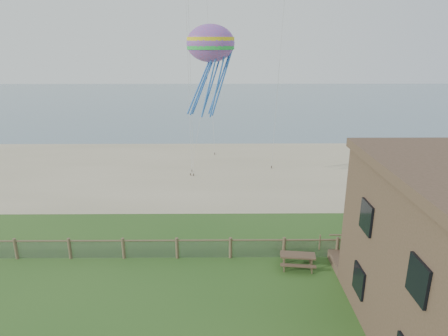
{
  "coord_description": "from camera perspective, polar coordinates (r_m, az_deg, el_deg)",
  "views": [
    {
      "loc": [
        -0.54,
        -13.91,
        11.74
      ],
      "look_at": [
        -0.35,
        8.0,
        4.69
      ],
      "focal_mm": 32.0,
      "sensor_mm": 36.0,
      "label": 1
    }
  ],
  "objects": [
    {
      "name": "octopus_kite",
      "position": [
        31.39,
        -1.9,
        13.92
      ],
      "size": [
        3.84,
        2.9,
        7.39
      ],
      "primitive_type": null,
      "rotation": [
        0.0,
        0.0,
        -0.11
      ],
      "color": "#F7275A"
    },
    {
      "name": "ocean",
      "position": [
        80.77,
        -0.11,
        9.47
      ],
      "size": [
        160.0,
        68.0,
        0.02
      ],
      "primitive_type": "cube",
      "color": "slate",
      "rests_on": "ground"
    },
    {
      "name": "picnic_table",
      "position": [
        22.44,
        10.46,
        -12.88
      ],
      "size": [
        2.02,
        1.62,
        0.78
      ],
      "primitive_type": null,
      "rotation": [
        0.0,
        0.0,
        -0.12
      ],
      "color": "brown",
      "rests_on": "ground"
    },
    {
      "name": "chainlink_fence",
      "position": [
        22.85,
        0.94,
        -11.5
      ],
      "size": [
        36.2,
        0.2,
        1.25
      ],
      "primitive_type": null,
      "color": "brown",
      "rests_on": "ground"
    },
    {
      "name": "sand_beach",
      "position": [
        37.79,
        0.35,
        -0.27
      ],
      "size": [
        72.0,
        20.0,
        0.02
      ],
      "primitive_type": "cube",
      "color": "tan",
      "rests_on": "ground"
    },
    {
      "name": "ground",
      "position": [
        18.21,
        1.42,
        -22.31
      ],
      "size": [
        160.0,
        160.0,
        0.0
      ],
      "primitive_type": "plane",
      "color": "#29531C",
      "rests_on": "ground"
    }
  ]
}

